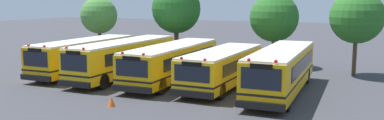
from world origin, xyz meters
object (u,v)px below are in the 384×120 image
at_px(school_bus_1, 124,57).
at_px(school_bus_2, 173,61).
at_px(school_bus_3, 222,67).
at_px(tree_2, 273,17).
at_px(school_bus_0, 85,55).
at_px(tree_1, 177,10).
at_px(traffic_cone, 111,102).
at_px(school_bus_4, 282,69).
at_px(tree_3, 355,17).
at_px(tree_0, 100,16).

bearing_deg(school_bus_1, school_bus_2, -177.64).
distance_m(school_bus_2, school_bus_3, 3.78).
height_order(school_bus_1, tree_2, tree_2).
bearing_deg(school_bus_0, tree_1, -113.11).
distance_m(school_bus_3, traffic_cone, 7.97).
bearing_deg(school_bus_1, school_bus_4, 178.45).
bearing_deg(school_bus_3, school_bus_4, 178.18).
distance_m(school_bus_3, tree_3, 11.12).
relative_size(school_bus_1, school_bus_2, 1.01).
distance_m(tree_3, traffic_cone, 18.86).
bearing_deg(tree_3, school_bus_4, -114.26).
bearing_deg(tree_1, tree_3, -4.53).
bearing_deg(school_bus_0, school_bus_4, 177.27).
distance_m(school_bus_0, tree_1, 9.91).
relative_size(school_bus_4, tree_2, 1.81).
distance_m(school_bus_0, school_bus_4, 15.13).
bearing_deg(school_bus_2, school_bus_0, -0.97).
height_order(tree_2, tree_3, tree_3).
relative_size(school_bus_1, tree_1, 1.57).
distance_m(school_bus_0, school_bus_1, 3.68).
relative_size(school_bus_0, school_bus_4, 0.93).
bearing_deg(school_bus_1, traffic_cone, 119.01).
relative_size(tree_1, traffic_cone, 13.33).
relative_size(school_bus_2, school_bus_3, 1.14).
xyz_separation_m(tree_0, tree_3, (23.44, -0.80, 0.27)).
distance_m(school_bus_1, tree_3, 17.05).
bearing_deg(tree_2, tree_0, -176.44).
height_order(school_bus_3, school_bus_4, school_bus_4).
distance_m(tree_0, tree_2, 17.01).
bearing_deg(school_bus_4, tree_3, -115.86).
xyz_separation_m(school_bus_2, tree_1, (-4.02, 8.63, 3.29)).
relative_size(school_bus_1, tree_3, 1.76).
xyz_separation_m(school_bus_3, tree_2, (0.94, 9.59, 2.82)).
height_order(tree_1, traffic_cone, tree_1).
distance_m(school_bus_0, school_bus_3, 11.28).
relative_size(school_bus_0, school_bus_2, 0.94).
height_order(school_bus_0, school_bus_2, school_bus_0).
height_order(school_bus_0, tree_2, tree_2).
xyz_separation_m(tree_1, tree_2, (8.72, 0.65, -0.53)).
bearing_deg(school_bus_2, tree_3, -147.74).
bearing_deg(school_bus_1, tree_1, -88.87).
xyz_separation_m(school_bus_1, traffic_cone, (3.98, -7.17, -1.20)).
relative_size(school_bus_0, tree_1, 1.48).
distance_m(school_bus_1, school_bus_2, 3.84).
bearing_deg(school_bus_3, tree_0, -27.52).
distance_m(school_bus_4, tree_0, 21.85).
bearing_deg(tree_0, school_bus_0, -60.10).
height_order(school_bus_0, tree_3, tree_3).
height_order(school_bus_4, traffic_cone, school_bus_4).
bearing_deg(tree_3, tree_1, 175.47).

